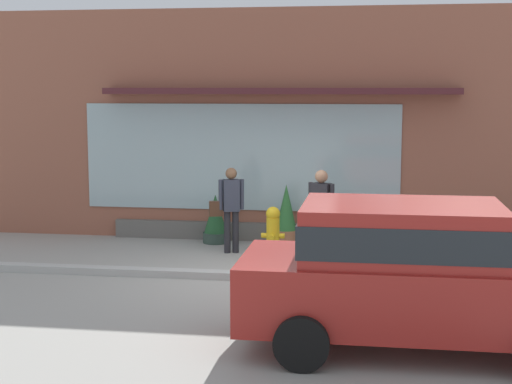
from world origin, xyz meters
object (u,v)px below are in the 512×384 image
Objects in this scene: pedestrian_with_handbag at (230,204)px; parked_car_red at (412,270)px; potted_plant_low_front at (216,220)px; potted_plant_window_right at (337,223)px; fire_hydrant at (273,234)px; pedestrian_passerby at (321,209)px; potted_plant_by_entrance at (286,216)px; potted_plant_doorstep at (449,231)px.

pedestrian_with_handbag is 0.38× the size of parked_car_red.
potted_plant_window_right is (2.38, -0.15, 0.02)m from potted_plant_low_front.
pedestrian_with_handbag is (-0.87, 0.56, 0.43)m from fire_hydrant.
fire_hydrant is at bearing -165.78° from pedestrian_passerby.
pedestrian_with_handbag is at bearing -159.40° from potted_plant_window_right.
potted_plant_low_front is (-0.46, 0.88, -0.45)m from pedestrian_with_handbag.
parked_car_red is 3.47× the size of potted_plant_by_entrance.
potted_plant_by_entrance reaches higher than fire_hydrant.
potted_plant_doorstep is at bearing 24.33° from fire_hydrant.
pedestrian_with_handbag is 1.59× the size of potted_plant_window_right.
potted_plant_low_front is at bearing 132.65° from fire_hydrant.
parked_car_red reaches higher than potted_plant_doorstep.
potted_plant_doorstep is (4.48, -0.01, -0.10)m from potted_plant_low_front.
potted_plant_by_entrance reaches higher than potted_plant_low_front.
pedestrian_passerby reaches higher than pedestrian_with_handbag.
pedestrian_passerby is (1.72, -0.71, 0.05)m from pedestrian_with_handbag.
potted_plant_window_right is at bearing 50.74° from fire_hydrant.
pedestrian_passerby is at bearing -36.06° from potted_plant_low_front.
parked_car_red is at bearing -48.61° from pedestrian_passerby.
potted_plant_doorstep is at bearing -0.36° from potted_plant_by_entrance.
potted_plant_window_right reaches higher than potted_plant_doorstep.
pedestrian_with_handbag is 0.96× the size of pedestrian_passerby.
potted_plant_doorstep is at bearing 173.90° from pedestrian_with_handbag.
pedestrian_passerby is at bearing -145.73° from potted_plant_doorstep.
potted_plant_by_entrance is at bearing 0.23° from potted_plant_low_front.
parked_car_red is 5.92m from potted_plant_doorstep.
potted_plant_window_right is at bearing -177.57° from pedestrian_with_handbag.
pedestrian_passerby is at bearing 107.37° from parked_car_red.
potted_plant_low_front reaches higher than potted_plant_doorstep.
potted_plant_doorstep is (4.02, 0.86, -0.54)m from pedestrian_with_handbag.
potted_plant_window_right is (-2.10, -0.14, 0.11)m from potted_plant_doorstep.
pedestrian_with_handbag is 5.82m from parked_car_red.
pedestrian_with_handbag is at bearing 147.05° from fire_hydrant.
potted_plant_low_front is at bearing 179.82° from potted_plant_doorstep.
potted_plant_window_right is at bearing -176.24° from potted_plant_doorstep.
potted_plant_doorstep is (0.96, 5.81, -0.59)m from parked_car_red.
potted_plant_doorstep is (3.08, -0.02, -0.20)m from potted_plant_by_entrance.
fire_hydrant is 4.93m from parked_car_red.
parked_car_red is at bearing -70.02° from potted_plant_by_entrance.
potted_plant_by_entrance is at bearing 109.82° from parked_car_red.
potted_plant_window_right is at bearing -9.10° from potted_plant_by_entrance.
fire_hydrant is 0.99m from pedestrian_passerby.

